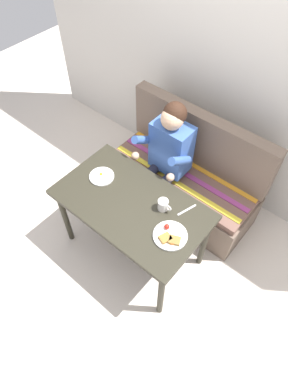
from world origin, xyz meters
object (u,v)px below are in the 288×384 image
table (132,209)px  fork (187,210)px  couch (185,179)px  person (166,153)px  coffee_mug (163,205)px  plate_breakfast (170,236)px  plate_eggs (102,176)px

table → fork: bearing=31.1°
couch → person: bearing=-124.6°
coffee_mug → person: bearing=125.5°
fork → coffee_mug: bearing=-127.5°
couch → coffee_mug: size_ratio=12.20×
plate_breakfast → plate_eggs: size_ratio=1.22×
plate_eggs → plate_breakfast: bearing=-6.6°
plate_breakfast → plate_eggs: bearing=173.4°
coffee_mug → plate_breakfast: bearing=-40.4°
table → coffee_mug: size_ratio=10.17×
table → plate_eggs: plate_eggs is taller
table → plate_eggs: (-0.36, 0.04, 0.09)m
table → fork: size_ratio=7.06×
plate_breakfast → fork: bearing=99.5°
couch → coffee_mug: 0.82m
couch → person: size_ratio=1.19×
coffee_mug → fork: coffee_mug is taller
person → coffee_mug: (0.34, -0.47, 0.04)m
plate_eggs → fork: plate_eggs is taller
table → coffee_mug: (0.22, 0.11, 0.13)m
couch → plate_breakfast: 1.00m
fork → couch: bearing=140.7°
couch → fork: size_ratio=8.47×
couch → fork: 0.77m
table → couch: bearing=90.0°
person → plate_eggs: bearing=-113.5°
couch → person: person is taller
plate_breakfast → coffee_mug: 0.25m
plate_breakfast → fork: plate_breakfast is taller
plate_eggs → fork: (0.72, 0.18, -0.01)m
plate_eggs → person: bearing=66.5°
table → fork: fork is taller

